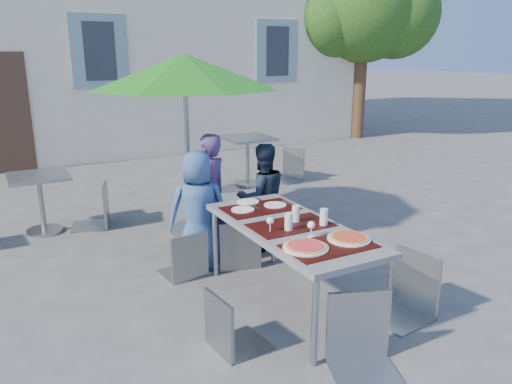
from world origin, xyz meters
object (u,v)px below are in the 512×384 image
bg_chair_l_1 (220,156)px  chair_0 (184,227)px  bg_chair_r_0 (95,180)px  dining_table (291,231)px  chair_3 (229,288)px  child_1 (209,196)px  cafe_table_1 (248,150)px  chair_1 (238,214)px  cafe_table_0 (40,193)px  chair_4 (411,248)px  bg_chair_r_1 (290,145)px  pizza_near_left (306,247)px  pizza_near_right (349,238)px  child_0 (198,211)px  chair_2 (292,205)px  chair_5 (366,290)px  child_2 (262,197)px  patio_umbrella (185,73)px

bg_chair_l_1 → chair_0: bearing=-120.8°
bg_chair_r_0 → bg_chair_l_1: (2.14, 0.83, -0.05)m
dining_table → chair_3: chair_3 is taller
child_1 → cafe_table_1: bearing=-147.5°
chair_1 → cafe_table_0: chair_1 is taller
chair_3 → chair_4: bearing=-9.0°
chair_4 → bg_chair_r_0: (-1.86, 3.61, -0.00)m
chair_3 → bg_chair_r_1: 5.30m
pizza_near_left → bg_chair_l_1: bg_chair_l_1 is taller
pizza_near_left → cafe_table_1: (1.79, 4.38, -0.17)m
pizza_near_right → chair_4: chair_4 is taller
pizza_near_right → bg_chair_l_1: 4.40m
child_0 → bg_chair_r_1: size_ratio=1.19×
pizza_near_right → bg_chair_r_1: bg_chair_r_1 is taller
chair_0 → bg_chair_r_1: 4.17m
dining_table → bg_chair_l_1: size_ratio=1.92×
bg_chair_r_0 → pizza_near_left: bearing=-75.7°
chair_2 → chair_3: chair_2 is taller
chair_5 → bg_chair_l_1: size_ratio=1.10×
chair_0 → chair_1: 0.58m
dining_table → bg_chair_l_1: bearing=74.3°
chair_1 → chair_2: (0.71, 0.07, -0.03)m
bg_chair_r_0 → chair_1: bearing=-62.9°
child_2 → chair_2: bearing=142.0°
patio_umbrella → child_1: bearing=-94.2°
chair_0 → chair_5: 2.12m
child_2 → patio_umbrella: size_ratio=0.55×
cafe_table_0 → bg_chair_l_1: bg_chair_l_1 is taller
pizza_near_right → bg_chair_r_1: (2.20, 4.35, -0.15)m
chair_3 → bg_chair_l_1: size_ratio=0.92×
chair_4 → cafe_table_0: size_ratio=1.40×
chair_3 → patio_umbrella: 2.98m
child_1 → chair_4: child_1 is taller
child_0 → cafe_table_1: size_ratio=1.52×
chair_4 → bg_chair_l_1: size_ratio=1.08×
chair_1 → cafe_table_0: bearing=128.8°
pizza_near_right → chair_5: bearing=-117.0°
dining_table → child_2: (0.43, 1.27, -0.08)m
cafe_table_1 → child_1: bearing=-125.6°
cafe_table_0 → bg_chair_r_0: bg_chair_r_0 is taller
bg_chair_r_0 → chair_5: bearing=-75.9°
chair_2 → chair_4: 1.67m
patio_umbrella → cafe_table_0: patio_umbrella is taller
child_1 → chair_0: (-0.45, -0.41, -0.16)m
pizza_near_right → cafe_table_0: size_ratio=0.47×
chair_5 → patio_umbrella: bearing=91.1°
pizza_near_left → child_0: (-0.22, 1.63, -0.14)m
chair_2 → cafe_table_0: 3.14m
child_2 → chair_2: 0.35m
bg_chair_l_1 → child_2: bearing=-104.1°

